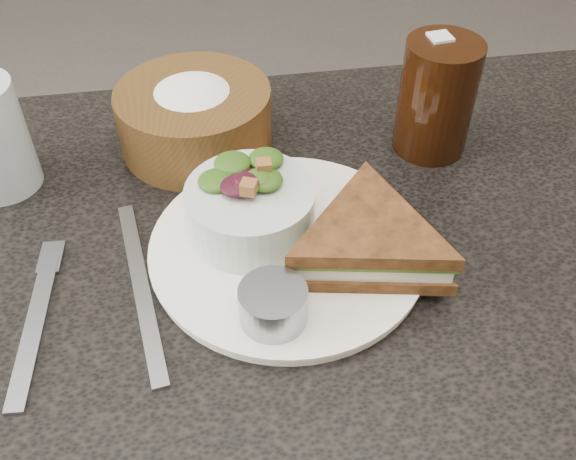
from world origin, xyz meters
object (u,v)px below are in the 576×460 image
Objects in this scene: salad_bowl at (250,202)px; dressing_ramekin at (273,305)px; dinner_plate at (288,248)px; sandwich at (369,241)px; dining_table at (269,456)px; cola_glass at (437,93)px; bread_basket at (194,109)px.

salad_bowl reaches higher than dressing_ramekin.
dinner_plate is 1.50× the size of sandwich.
dinner_plate reaches higher than dining_table.
cola_glass is (0.19, 0.14, 0.07)m from dinner_plate.
dinner_plate is at bearing 166.65° from sandwich.
bread_basket reaches higher than sandwich.
bread_basket is (-0.15, 0.22, 0.01)m from sandwich.
dinner_plate is at bearing 72.70° from dressing_ramekin.
cola_glass is at bearing 37.20° from dinner_plate.
dining_table is 0.48m from bread_basket.
bread_basket is at bearing 170.18° from cola_glass.
sandwich is at bearing -56.49° from bread_basket.
sandwich is at bearing -5.61° from dining_table.
dinner_plate is 0.21m from bread_basket.
cola_glass is at bearing 37.02° from dining_table.
bread_basket is (-0.05, 0.21, 0.42)m from dining_table.
dressing_ramekin is 0.32m from cola_glass.
cola_glass is at bearing -9.82° from bread_basket.
dinner_plate is 1.86× the size of cola_glass.
dressing_ramekin is at bearing -107.30° from dinner_plate.
bread_basket is 1.22× the size of cola_glass.
sandwich is at bearing -28.98° from salad_bowl.
bread_basket is (-0.04, 0.17, 0.00)m from salad_bowl.
cola_glass is at bearing 28.17° from salad_bowl.
dressing_ramekin reaches higher than dinner_plate.
dining_table is 5.74× the size of bread_basket.
dining_table is at bearing -77.78° from bread_basket.
dressing_ramekin is at bearing -87.38° from salad_bowl.
dressing_ramekin is at bearing -139.70° from sandwich.
salad_bowl reaches higher than dining_table.
sandwich is 2.98× the size of dressing_ramekin.
cola_glass is (0.12, 0.18, 0.04)m from sandwich.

